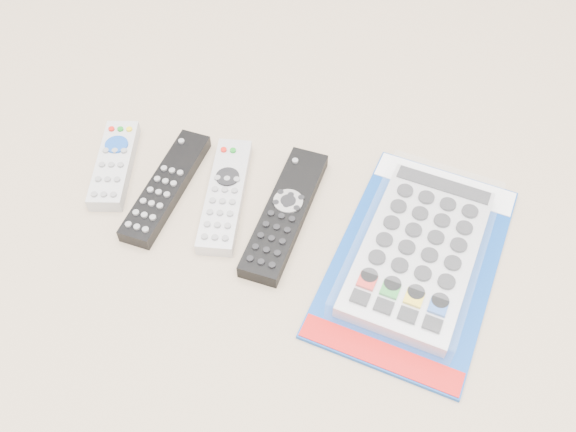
% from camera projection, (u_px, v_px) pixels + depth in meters
% --- Properties ---
extents(remote_small_grey, '(0.08, 0.17, 0.02)m').
position_uv_depth(remote_small_grey, '(114.00, 164.00, 0.93)').
color(remote_small_grey, '#A8A8AA').
rests_on(remote_small_grey, ground).
extents(remote_slim_black, '(0.07, 0.21, 0.02)m').
position_uv_depth(remote_slim_black, '(166.00, 187.00, 0.91)').
color(remote_slim_black, black).
rests_on(remote_slim_black, ground).
extents(remote_silver_dvd, '(0.07, 0.20, 0.02)m').
position_uv_depth(remote_silver_dvd, '(225.00, 195.00, 0.90)').
color(remote_silver_dvd, '#B7B7BC').
rests_on(remote_silver_dvd, ground).
extents(remote_large_black, '(0.08, 0.23, 0.02)m').
position_uv_depth(remote_large_black, '(285.00, 213.00, 0.88)').
color(remote_large_black, black).
rests_on(remote_large_black, ground).
extents(jumbo_remote_packaged, '(0.26, 0.36, 0.04)m').
position_uv_depth(jumbo_remote_packaged, '(419.00, 250.00, 0.83)').
color(jumbo_remote_packaged, '#0D3D93').
rests_on(jumbo_remote_packaged, ground).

